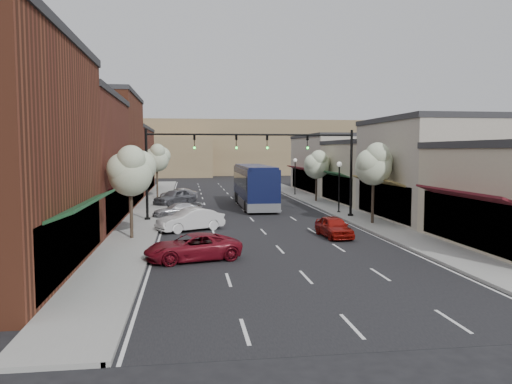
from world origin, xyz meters
name	(u,v)px	position (x,y,z in m)	size (l,w,h in m)	color
ground	(268,237)	(0.00, 0.00, 0.00)	(160.00, 160.00, 0.00)	black
sidewalk_left	(152,205)	(-8.40, 18.50, 0.07)	(2.80, 73.00, 0.15)	gray
sidewalk_right	(321,203)	(8.40, 18.50, 0.07)	(2.80, 73.00, 0.15)	gray
curb_left	(167,205)	(-7.00, 18.50, 0.07)	(0.25, 73.00, 0.17)	gray
curb_right	(307,203)	(7.00, 18.50, 0.07)	(0.25, 73.00, 0.17)	gray
bldg_left_midnear	(53,161)	(-14.23, 6.00, 4.66)	(10.14, 14.10, 9.40)	maroon
bldg_left_midfar	(91,150)	(-14.24, 20.00, 5.40)	(10.14, 14.10, 10.90)	brown
bldg_left_far	(115,160)	(-14.22, 36.00, 4.16)	(10.14, 18.10, 8.40)	maroon
bldg_right_midnear	(431,170)	(13.72, 6.00, 3.91)	(9.14, 12.10, 7.90)	#ADA494
bldg_right_midfar	(373,172)	(13.70, 18.00, 3.17)	(9.14, 12.10, 6.40)	#C0B599
bldg_right_far	(333,164)	(13.71, 32.00, 3.66)	(9.14, 16.10, 7.40)	#ADA494
hill_far	(208,148)	(0.00, 90.00, 6.00)	(120.00, 30.00, 12.00)	#7A6647
hill_near	(91,157)	(-25.00, 78.00, 4.00)	(50.00, 20.00, 8.00)	#7A6647
signal_mast_right	(322,160)	(5.62, 8.00, 4.62)	(8.22, 0.46, 7.00)	black
signal_mast_left	(178,160)	(-5.62, 8.00, 4.62)	(8.22, 0.46, 7.00)	black
tree_right_near	(374,163)	(8.35, 3.94, 4.45)	(2.85, 2.65, 5.95)	#47382B
tree_right_far	(317,164)	(8.35, 19.94, 3.99)	(2.85, 2.65, 5.43)	#47382B
tree_left_near	(131,170)	(-8.25, -0.06, 4.22)	(2.85, 2.65, 5.69)	#47382B
tree_left_far	(157,158)	(-8.25, 25.94, 4.60)	(2.85, 2.65, 6.13)	#47382B
lamp_post_near	(339,179)	(7.80, 10.50, 3.01)	(0.44, 0.44, 4.44)	black
lamp_post_far	(295,170)	(7.80, 28.00, 3.01)	(0.44, 0.44, 4.44)	black
coach_bus	(254,185)	(1.38, 16.77, 2.05)	(2.94, 12.97, 3.96)	#0E143A
red_hatchback	(334,227)	(4.03, -0.65, 0.65)	(1.54, 3.84, 1.31)	maroon
parked_car_a	(193,247)	(-4.73, -6.04, 0.65)	(2.17, 4.71, 1.31)	maroon
parked_car_b	(190,220)	(-4.79, 3.07, 0.75)	(1.58, 4.53, 1.49)	silver
parked_car_c	(178,210)	(-5.76, 9.87, 0.58)	(1.64, 4.03, 1.17)	#A8A8AE
parked_car_d	(175,197)	(-6.20, 19.15, 0.80)	(1.88, 4.69, 1.60)	#595B61
parked_car_e	(179,195)	(-5.93, 23.73, 0.65)	(1.38, 3.96, 1.31)	gray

